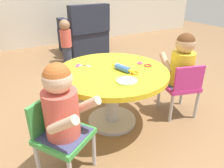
# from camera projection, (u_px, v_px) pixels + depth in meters

# --- Properties ---
(ground_plane) EXTENTS (10.00, 10.00, 0.00)m
(ground_plane) POSITION_uv_depth(u_px,v_px,m) (112.00, 121.00, 1.99)
(ground_plane) COLOR olive
(craft_table) EXTENTS (0.94, 0.94, 0.52)m
(craft_table) POSITION_uv_depth(u_px,v_px,m) (112.00, 82.00, 1.81)
(craft_table) COLOR silver
(craft_table) RESTS_ON ground
(child_chair_left) EXTENTS (0.42, 0.42, 0.54)m
(child_chair_left) POSITION_uv_depth(u_px,v_px,m) (60.00, 134.00, 1.35)
(child_chair_left) COLOR #B7B7BC
(child_chair_left) RESTS_ON ground
(seated_child_left) EXTENTS (0.41, 0.44, 0.51)m
(seated_child_left) POSITION_uv_depth(u_px,v_px,m) (61.00, 105.00, 1.23)
(seated_child_left) COLOR #3F4772
(seated_child_left) RESTS_ON ground
(child_chair_right) EXTENTS (0.37, 0.37, 0.54)m
(child_chair_right) POSITION_uv_depth(u_px,v_px,m) (181.00, 86.00, 1.96)
(child_chair_right) COLOR #B7B7BC
(child_chair_right) RESTS_ON ground
(seated_child_right) EXTENTS (0.35, 0.41, 0.51)m
(seated_child_right) POSITION_uv_depth(u_px,v_px,m) (182.00, 62.00, 1.90)
(seated_child_right) COLOR #3F4772
(seated_child_right) RESTS_ON ground
(armchair_dark) EXTENTS (0.76, 0.76, 0.85)m
(armchair_dark) POSITION_uv_depth(u_px,v_px,m) (84.00, 35.00, 3.81)
(armchair_dark) COLOR #232838
(armchair_dark) RESTS_ON ground
(toddler_standing) EXTENTS (0.17, 0.17, 0.67)m
(toddler_standing) POSITION_uv_depth(u_px,v_px,m) (66.00, 40.00, 3.28)
(toddler_standing) COLOR #33384C
(toddler_standing) RESTS_ON ground
(rolling_pin) EXTENTS (0.08, 0.23, 0.05)m
(rolling_pin) POSITION_uv_depth(u_px,v_px,m) (123.00, 68.00, 1.73)
(rolling_pin) COLOR #3F72CC
(rolling_pin) RESTS_ON craft_table
(craft_scissors) EXTENTS (0.14, 0.13, 0.01)m
(craft_scissors) POSITION_uv_depth(u_px,v_px,m) (81.00, 66.00, 1.84)
(craft_scissors) COLOR silver
(craft_scissors) RESTS_ON craft_table
(playdough_blob_0) EXTENTS (0.16, 0.16, 0.01)m
(playdough_blob_0) POSITION_uv_depth(u_px,v_px,m) (127.00, 81.00, 1.55)
(playdough_blob_0) COLOR #B2E58C
(playdough_blob_0) RESTS_ON craft_table
(cookie_cutter_0) EXTENTS (0.06, 0.06, 0.01)m
(cookie_cutter_0) POSITION_uv_depth(u_px,v_px,m) (135.00, 73.00, 1.70)
(cookie_cutter_0) COLOR orange
(cookie_cutter_0) RESTS_ON craft_table
(cookie_cutter_1) EXTENTS (0.07, 0.07, 0.01)m
(cookie_cutter_1) POSITION_uv_depth(u_px,v_px,m) (148.00, 65.00, 1.85)
(cookie_cutter_1) COLOR red
(cookie_cutter_1) RESTS_ON craft_table
(cookie_cutter_2) EXTENTS (0.05, 0.05, 0.01)m
(cookie_cutter_2) POSITION_uv_depth(u_px,v_px,m) (140.00, 63.00, 1.89)
(cookie_cutter_2) COLOR #D83FA5
(cookie_cutter_2) RESTS_ON craft_table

